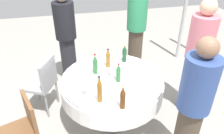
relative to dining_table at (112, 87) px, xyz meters
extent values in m
plane|color=gray|center=(0.00, 0.00, -0.59)|extent=(10.00, 10.00, 0.00)
cylinder|color=white|center=(0.00, 0.00, 0.13)|extent=(1.33, 1.33, 0.04)
cylinder|color=white|center=(0.00, 0.00, 0.00)|extent=(1.36, 1.36, 0.22)
cylinder|color=slate|center=(0.00, 0.00, -0.35)|extent=(0.14, 0.14, 0.48)
cylinder|color=slate|center=(0.00, 0.00, -0.58)|extent=(0.56, 0.56, 0.03)
cylinder|color=#2D6B38|center=(0.06, -0.09, 0.24)|extent=(0.06, 0.06, 0.19)
cone|color=#2D6B38|center=(0.06, -0.09, 0.36)|extent=(0.05, 0.05, 0.06)
cylinder|color=red|center=(0.06, -0.09, 0.40)|extent=(0.03, 0.03, 0.01)
cylinder|color=#8C5619|center=(0.01, 0.29, 0.25)|extent=(0.06, 0.06, 0.20)
cone|color=#8C5619|center=(0.01, 0.29, 0.38)|extent=(0.05, 0.05, 0.07)
cylinder|color=black|center=(0.01, 0.29, 0.42)|extent=(0.03, 0.03, 0.01)
cylinder|color=silver|center=(0.01, 0.02, 0.25)|extent=(0.06, 0.06, 0.21)
cone|color=silver|center=(0.01, 0.02, 0.39)|extent=(0.06, 0.06, 0.07)
cylinder|color=gold|center=(0.01, 0.02, 0.43)|extent=(0.03, 0.03, 0.01)
cylinder|color=#593314|center=(-0.02, -0.58, 0.25)|extent=(0.06, 0.06, 0.20)
cone|color=#593314|center=(-0.02, -0.58, 0.39)|extent=(0.06, 0.06, 0.08)
cylinder|color=gold|center=(-0.02, -0.58, 0.44)|extent=(0.03, 0.03, 0.01)
cylinder|color=#194728|center=(0.27, 0.38, 0.24)|extent=(0.06, 0.06, 0.19)
cone|color=#194728|center=(0.27, 0.38, 0.37)|extent=(0.06, 0.06, 0.07)
cylinder|color=gold|center=(0.27, 0.38, 0.41)|extent=(0.02, 0.02, 0.01)
cylinder|color=#8C5619|center=(-0.23, -0.42, 0.27)|extent=(0.06, 0.06, 0.24)
cone|color=#8C5619|center=(-0.23, -0.42, 0.43)|extent=(0.05, 0.05, 0.09)
cylinder|color=black|center=(-0.23, -0.42, 0.48)|extent=(0.03, 0.03, 0.01)
cylinder|color=#2D6B38|center=(-0.19, 0.16, 0.25)|extent=(0.07, 0.07, 0.20)
cone|color=#2D6B38|center=(-0.19, 0.16, 0.39)|extent=(0.06, 0.06, 0.08)
cylinder|color=red|center=(-0.19, 0.16, 0.43)|extent=(0.03, 0.03, 0.01)
cylinder|color=white|center=(-0.38, -0.26, 0.15)|extent=(0.06, 0.06, 0.00)
cylinder|color=white|center=(-0.38, -0.26, 0.19)|extent=(0.01, 0.01, 0.07)
cylinder|color=white|center=(-0.38, -0.26, 0.26)|extent=(0.06, 0.06, 0.06)
cylinder|color=maroon|center=(-0.38, -0.26, 0.24)|extent=(0.05, 0.05, 0.03)
cylinder|color=white|center=(-0.16, -0.02, 0.15)|extent=(0.06, 0.06, 0.00)
cylinder|color=white|center=(-0.16, -0.02, 0.19)|extent=(0.01, 0.01, 0.07)
cylinder|color=white|center=(-0.16, -0.02, 0.26)|extent=(0.07, 0.07, 0.07)
cylinder|color=white|center=(0.33, 0.01, 0.16)|extent=(0.21, 0.21, 0.02)
cylinder|color=white|center=(0.20, -0.38, 0.16)|extent=(0.22, 0.22, 0.02)
cube|color=silver|center=(-0.09, -0.18, 0.15)|extent=(0.03, 0.18, 0.00)
cube|color=silver|center=(-0.30, 0.43, 0.15)|extent=(0.18, 0.06, 0.00)
cube|color=white|center=(0.18, 0.23, 0.16)|extent=(0.18, 0.18, 0.02)
cylinder|color=#26262B|center=(-0.52, 1.16, -0.16)|extent=(0.26, 0.26, 0.85)
cylinder|color=black|center=(-0.52, 1.16, 0.56)|extent=(0.34, 0.34, 0.59)
cylinder|color=#4C3F33|center=(0.70, 1.15, -0.14)|extent=(0.26, 0.26, 0.90)
cylinder|color=#2D8C59|center=(0.70, 1.15, 0.61)|extent=(0.34, 0.34, 0.59)
cylinder|color=#334C8C|center=(0.67, -0.83, 0.53)|extent=(0.34, 0.34, 0.59)
sphere|color=#8C664C|center=(0.67, -0.83, 0.92)|extent=(0.20, 0.20, 0.20)
cylinder|color=#26262B|center=(1.20, 0.00, -0.14)|extent=(0.26, 0.26, 0.90)
cylinder|color=#D8727F|center=(1.20, 0.00, 0.60)|extent=(0.34, 0.34, 0.60)
sphere|color=#D8AD8C|center=(1.20, 0.00, 1.01)|extent=(0.21, 0.21, 0.21)
cube|color=brown|center=(-1.18, -0.43, -0.14)|extent=(0.51, 0.51, 0.04)
cube|color=brown|center=(-1.01, -0.37, 0.07)|extent=(0.17, 0.39, 0.42)
cylinder|color=gray|center=(-1.08, -0.21, -0.38)|extent=(0.03, 0.03, 0.43)
cube|color=#99999E|center=(-0.99, 0.49, -0.14)|extent=(0.54, 0.54, 0.04)
cube|color=#99999E|center=(-0.83, 0.41, 0.07)|extent=(0.21, 0.38, 0.42)
cylinder|color=gray|center=(-1.06, 0.72, -0.38)|extent=(0.03, 0.03, 0.43)
cylinder|color=gray|center=(-1.21, 0.41, -0.38)|extent=(0.03, 0.03, 0.43)
cylinder|color=gray|center=(-0.76, 0.56, -0.38)|extent=(0.03, 0.03, 0.43)
cylinder|color=gray|center=(-0.91, 0.26, -0.38)|extent=(0.03, 0.03, 0.43)
cylinder|color=#B2B5B7|center=(1.81, 1.53, 0.57)|extent=(0.07, 0.07, 2.32)
camera|label=1|loc=(-0.53, -2.34, 1.80)|focal=35.76mm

